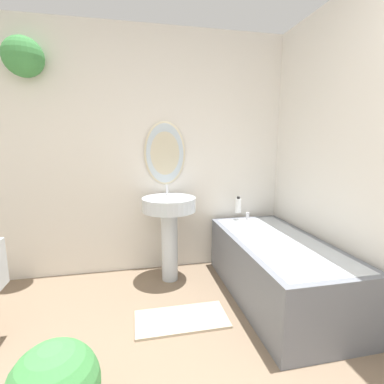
# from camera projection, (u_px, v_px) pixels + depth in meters

# --- Properties ---
(wall_back) EXTENTS (2.94, 0.33, 2.40)m
(wall_back) POSITION_uv_depth(u_px,v_px,m) (138.00, 148.00, 2.74)
(wall_back) COLOR silver
(wall_back) RESTS_ON ground_plane
(wall_right) EXTENTS (0.06, 2.66, 2.40)m
(wall_right) POSITION_uv_depth(u_px,v_px,m) (378.00, 160.00, 1.81)
(wall_right) COLOR silver
(wall_right) RESTS_ON ground_plane
(pedestal_sink) EXTENTS (0.50, 0.50, 0.91)m
(pedestal_sink) POSITION_uv_depth(u_px,v_px,m) (169.00, 219.00, 2.61)
(pedestal_sink) COLOR silver
(pedestal_sink) RESTS_ON ground_plane
(bathtub) EXTENTS (0.72, 1.48, 0.59)m
(bathtub) POSITION_uv_depth(u_px,v_px,m) (276.00, 267.00, 2.35)
(bathtub) COLOR slate
(bathtub) RESTS_ON ground_plane
(shampoo_bottle) EXTENTS (0.06, 0.06, 0.17)m
(shampoo_bottle) POSITION_uv_depth(u_px,v_px,m) (238.00, 205.00, 2.90)
(shampoo_bottle) COLOR white
(shampoo_bottle) RESTS_ON bathtub
(bath_mat) EXTENTS (0.68, 0.33, 0.02)m
(bath_mat) POSITION_uv_depth(u_px,v_px,m) (181.00, 319.00, 2.07)
(bath_mat) COLOR #B7A88E
(bath_mat) RESTS_ON ground_plane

